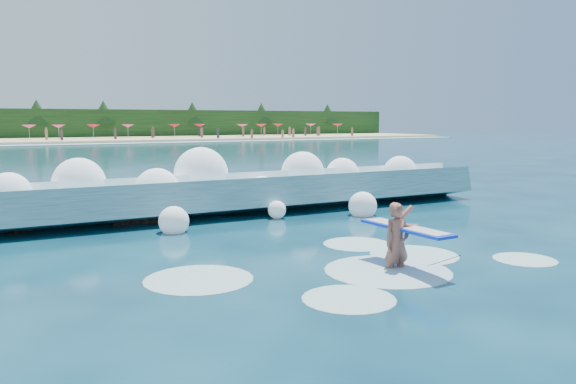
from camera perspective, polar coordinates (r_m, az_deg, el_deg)
name	(u,v)px	position (r m, az deg, el deg)	size (l,w,h in m)	color
ground	(273,255)	(13.55, -1.51, -6.38)	(200.00, 200.00, 0.00)	#072338
beach	(27,141)	(89.96, -24.95, 4.73)	(140.00, 20.00, 0.40)	tan
wet_band	(34,145)	(79.00, -24.39, 4.38)	(140.00, 5.00, 0.08)	silver
treeline	(22,124)	(99.90, -25.41, 6.22)	(140.00, 4.00, 5.00)	black
breaking_wave	(231,195)	(19.70, -5.83, -0.33)	(19.85, 3.02, 1.71)	teal
rock_cluster	(119,205)	(19.30, -16.80, -1.32)	(8.24, 3.07, 1.30)	black
surfer_with_board	(399,240)	(12.31, 11.21, -4.80)	(0.94, 2.93, 1.77)	#955245
wave_spray	(224,181)	(19.61, -6.50, 1.13)	(15.33, 4.84, 2.43)	white
surf_foam	(358,268)	(12.48, 7.09, -7.64)	(9.04, 5.39, 0.14)	silver
beach_umbrellas	(25,126)	(92.32, -25.18, 6.04)	(110.38, 6.72, 0.50)	#15887A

